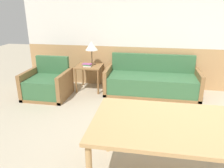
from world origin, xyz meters
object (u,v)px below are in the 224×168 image
at_px(table_lamp, 92,46).
at_px(dining_table, 176,129).
at_px(couch, 151,83).
at_px(armchair, 48,85).
at_px(side_table, 90,69).

height_order(table_lamp, dining_table, table_lamp).
relative_size(couch, dining_table, 1.19).
bearing_deg(armchair, dining_table, -57.08).
bearing_deg(table_lamp, couch, -4.29).
distance_m(couch, dining_table, 2.74).
distance_m(couch, side_table, 1.46).
relative_size(side_table, dining_table, 0.34).
bearing_deg(table_lamp, side_table, -109.24).
relative_size(couch, side_table, 3.49).
bearing_deg(couch, side_table, 179.83).
bearing_deg(armchair, side_table, 19.70).
xyz_separation_m(armchair, dining_table, (2.47, -2.12, 0.44)).
bearing_deg(couch, dining_table, -84.83).
distance_m(armchair, side_table, 1.01).
height_order(side_table, dining_table, dining_table).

